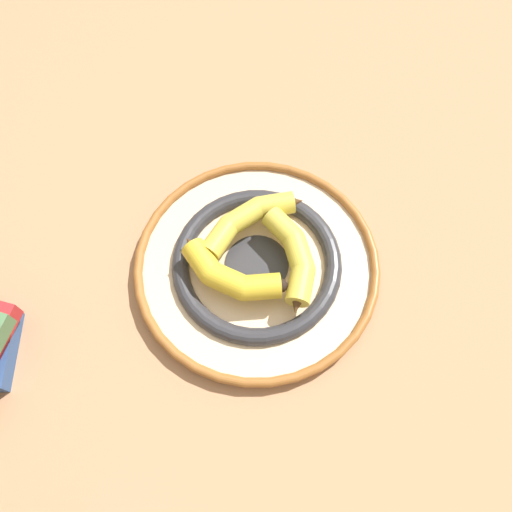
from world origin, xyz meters
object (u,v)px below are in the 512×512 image
(decorative_bowl, at_px, (256,262))
(banana_c, at_px, (295,257))
(banana_a, at_px, (248,218))
(banana_b, at_px, (228,275))

(decorative_bowl, relative_size, banana_c, 2.14)
(banana_a, bearing_deg, banana_b, 38.06)
(banana_a, distance_m, banana_b, 0.10)
(decorative_bowl, distance_m, banana_c, 0.07)
(decorative_bowl, bearing_deg, banana_b, 26.34)
(banana_a, xyz_separation_m, banana_c, (-0.05, 0.08, 0.00))
(decorative_bowl, height_order, banana_a, banana_a)
(banana_b, distance_m, banana_c, 0.10)
(banana_c, bearing_deg, banana_b, 92.91)
(banana_a, bearing_deg, decorative_bowl, 66.80)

